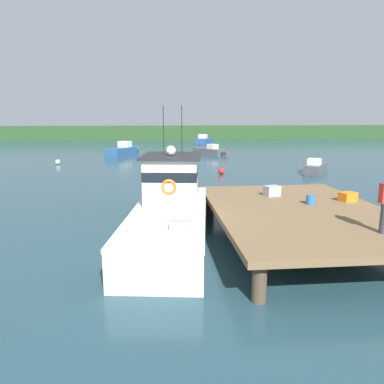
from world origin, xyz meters
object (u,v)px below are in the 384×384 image
(crate_stack_mid_dock, at_px, (272,191))
(moored_boat_far_right, at_px, (210,151))
(mooring_buoy_outer, at_px, (222,171))
(crate_stack_near_edge, at_px, (348,197))
(moored_boat_near_channel, at_px, (204,140))
(moored_boat_off_the_point, at_px, (315,168))
(moored_boat_mid_harbor, at_px, (123,150))
(mooring_buoy_channel_marker, at_px, (145,171))
(mooring_buoy_spare_mooring, at_px, (58,162))
(bait_bucket, at_px, (311,200))
(main_fishing_boat, at_px, (171,211))

(crate_stack_mid_dock, relative_size, moored_boat_far_right, 0.14)
(moored_boat_far_right, xyz_separation_m, mooring_buoy_outer, (-1.25, -14.47, -0.17))
(crate_stack_near_edge, height_order, moored_boat_near_channel, crate_stack_near_edge)
(moored_boat_off_the_point, bearing_deg, moored_boat_mid_harbor, 137.19)
(crate_stack_near_edge, height_order, mooring_buoy_channel_marker, crate_stack_near_edge)
(crate_stack_near_edge, height_order, mooring_buoy_spare_mooring, crate_stack_near_edge)
(crate_stack_near_edge, xyz_separation_m, crate_stack_mid_dock, (-2.60, 1.21, 0.03))
(crate_stack_near_edge, bearing_deg, mooring_buoy_outer, 99.06)
(mooring_buoy_spare_mooring, bearing_deg, crate_stack_near_edge, -53.00)
(mooring_buoy_spare_mooring, bearing_deg, moored_boat_near_channel, 55.67)
(moored_boat_mid_harbor, bearing_deg, moored_boat_far_right, -4.07)
(mooring_buoy_channel_marker, bearing_deg, moored_boat_off_the_point, -3.55)
(moored_boat_near_channel, bearing_deg, mooring_buoy_outer, -94.81)
(crate_stack_mid_dock, xyz_separation_m, moored_boat_off_the_point, (7.79, 13.43, -1.02))
(bait_bucket, distance_m, moored_boat_far_right, 29.34)
(moored_boat_off_the_point, distance_m, moored_boat_mid_harbor, 22.14)
(mooring_buoy_spare_mooring, bearing_deg, main_fishing_boat, -66.29)
(moored_boat_mid_harbor, xyz_separation_m, mooring_buoy_channel_marker, (2.89, -14.22, -0.35))
(crate_stack_mid_dock, distance_m, moored_boat_far_right, 27.83)
(main_fishing_boat, distance_m, moored_boat_mid_harbor, 30.09)
(moored_boat_off_the_point, height_order, mooring_buoy_spare_mooring, moored_boat_off_the_point)
(moored_boat_near_channel, xyz_separation_m, mooring_buoy_outer, (-2.67, -31.77, -0.27))
(crate_stack_near_edge, bearing_deg, moored_boat_mid_harbor, 110.43)
(mooring_buoy_channel_marker, xyz_separation_m, mooring_buoy_outer, (5.86, -0.96, 0.07))
(crate_stack_near_edge, height_order, crate_stack_mid_dock, crate_stack_mid_dock)
(mooring_buoy_channel_marker, bearing_deg, crate_stack_near_edge, -62.15)
(bait_bucket, relative_size, mooring_buoy_channel_marker, 0.93)
(crate_stack_near_edge, bearing_deg, mooring_buoy_channel_marker, 117.85)
(mooring_buoy_spare_mooring, bearing_deg, mooring_buoy_outer, -27.21)
(moored_boat_near_channel, distance_m, moored_boat_mid_harbor, 20.14)
(mooring_buoy_spare_mooring, bearing_deg, moored_boat_far_right, 25.24)
(main_fishing_boat, relative_size, moored_boat_far_right, 2.31)
(moored_boat_near_channel, distance_m, mooring_buoy_outer, 31.88)
(bait_bucket, relative_size, moored_boat_off_the_point, 0.08)
(main_fishing_boat, xyz_separation_m, crate_stack_mid_dock, (4.20, 1.30, 0.40))
(moored_boat_near_channel, bearing_deg, main_fishing_boat, -98.78)
(moored_boat_off_the_point, height_order, mooring_buoy_channel_marker, moored_boat_off_the_point)
(mooring_buoy_outer, bearing_deg, moored_boat_mid_harbor, 119.96)
(moored_boat_near_channel, distance_m, mooring_buoy_channel_marker, 31.97)
(moored_boat_far_right, relative_size, mooring_buoy_spare_mooring, 9.65)
(bait_bucket, relative_size, moored_boat_mid_harbor, 0.06)
(moored_boat_mid_harbor, height_order, mooring_buoy_channel_marker, moored_boat_mid_harbor)
(moored_boat_far_right, xyz_separation_m, moored_boat_mid_harbor, (-10.00, 0.71, 0.11))
(main_fishing_boat, height_order, moored_boat_near_channel, main_fishing_boat)
(moored_boat_mid_harbor, bearing_deg, crate_stack_near_edge, -69.57)
(main_fishing_boat, xyz_separation_m, mooring_buoy_spare_mooring, (-9.59, 21.84, -0.78))
(crate_stack_mid_dock, bearing_deg, moored_boat_near_channel, 86.24)
(moored_boat_far_right, xyz_separation_m, mooring_buoy_spare_mooring, (-15.33, -7.23, -0.20))
(bait_bucket, bearing_deg, mooring_buoy_outer, 92.67)
(main_fishing_boat, bearing_deg, moored_boat_far_right, 78.83)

